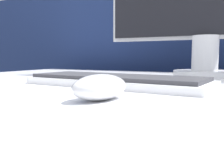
{
  "coord_description": "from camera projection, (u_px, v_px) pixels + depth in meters",
  "views": [
    {
      "loc": [
        0.2,
        -0.49,
        0.77
      ],
      "look_at": [
        0.0,
        -0.12,
        0.72
      ],
      "focal_mm": 42.0,
      "sensor_mm": 36.0,
      "label": 1
    }
  ],
  "objects": [
    {
      "name": "partition_panel",
      "position": [
        197.0,
        102.0,
        1.19
      ],
      "size": [
        5.0,
        0.03,
        1.12
      ],
      "color": "navy",
      "rests_on": "ground_plane"
    },
    {
      "name": "computer_mouse_near",
      "position": [
        103.0,
        87.0,
        0.39
      ],
      "size": [
        0.08,
        0.11,
        0.04
      ],
      "rotation": [
        0.0,
        0.0,
        -0.23
      ],
      "color": "silver",
      "rests_on": "desk"
    },
    {
      "name": "keyboard",
      "position": [
        115.0,
        81.0,
        0.58
      ],
      "size": [
        0.43,
        0.18,
        0.02
      ],
      "rotation": [
        0.0,
        0.0,
        -0.08
      ],
      "color": "white",
      "rests_on": "desk"
    }
  ]
}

